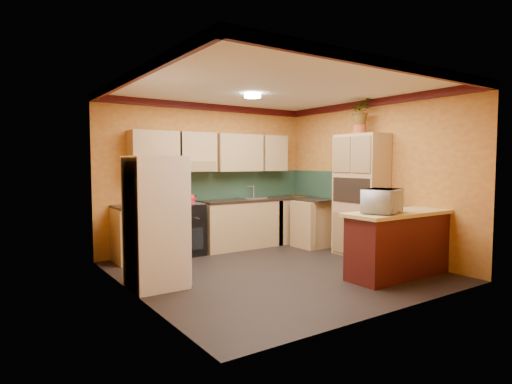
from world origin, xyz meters
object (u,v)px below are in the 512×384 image
(stove, at_px, (184,229))
(base_cabinets_back, at_px, (216,227))
(fridge, at_px, (156,222))
(breakfast_bar, at_px, (402,245))
(pantry, at_px, (361,196))
(microwave, at_px, (382,201))

(stove, bearing_deg, base_cabinets_back, 0.00)
(fridge, bearing_deg, breakfast_bar, -24.52)
(fridge, height_order, breakfast_bar, fridge)
(stove, relative_size, pantry, 0.43)
(breakfast_bar, bearing_deg, pantry, 68.83)
(fridge, xyz_separation_m, pantry, (3.60, -0.20, 0.20))
(breakfast_bar, bearing_deg, stove, 123.82)
(base_cabinets_back, distance_m, stove, 0.63)
(breakfast_bar, distance_m, microwave, 0.80)
(microwave, bearing_deg, stove, 95.82)
(fridge, bearing_deg, pantry, -3.19)
(fridge, xyz_separation_m, breakfast_bar, (3.13, -1.43, -0.41))
(fridge, bearing_deg, stove, 54.72)
(stove, distance_m, pantry, 3.11)
(pantry, height_order, microwave, pantry)
(base_cabinets_back, distance_m, fridge, 2.38)
(base_cabinets_back, distance_m, microwave, 3.21)
(base_cabinets_back, bearing_deg, microwave, -72.70)
(microwave, bearing_deg, fridge, 130.30)
(base_cabinets_back, xyz_separation_m, pantry, (1.86, -1.78, 0.61))
(base_cabinets_back, bearing_deg, fridge, -137.83)
(base_cabinets_back, relative_size, stove, 4.01)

